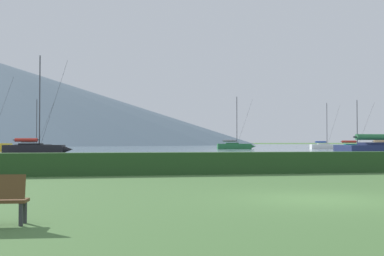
{
  "coord_description": "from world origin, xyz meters",
  "views": [
    {
      "loc": [
        -5.93,
        -12.79,
        1.56
      ],
      "look_at": [
        6.85,
        55.48,
        3.4
      ],
      "focal_mm": 47.51,
      "sensor_mm": 36.0,
      "label": 1
    }
  ],
  "objects": [
    {
      "name": "ground_plane",
      "position": [
        0.0,
        0.0,
        0.0
      ],
      "size": [
        1000.0,
        1000.0,
        0.0
      ],
      "primitive_type": "plane",
      "color": "#477038"
    },
    {
      "name": "harbor_water",
      "position": [
        0.0,
        137.0,
        0.0
      ],
      "size": [
        320.0,
        246.0,
        0.0
      ],
      "primitive_type": "cube",
      "color": "gray",
      "rests_on": "ground_plane"
    },
    {
      "name": "hedge_line",
      "position": [
        0.0,
        11.0,
        0.52
      ],
      "size": [
        80.0,
        1.2,
        1.04
      ],
      "primitive_type": "cube",
      "color": "#284C23",
      "rests_on": "ground_plane"
    },
    {
      "name": "sailboat_slip_0",
      "position": [
        -17.21,
        83.0,
        0.62
      ],
      "size": [
        7.5,
        2.53,
        9.22
      ],
      "rotation": [
        0.0,
        0.0,
        0.05
      ],
      "color": "black",
      "rests_on": "harbor_water"
    },
    {
      "name": "sailboat_slip_2",
      "position": [
        35.92,
        64.63,
        0.6
      ],
      "size": [
        7.35,
        2.94,
        8.41
      ],
      "rotation": [
        0.0,
        0.0,
        -0.13
      ],
      "color": "#19707A",
      "rests_on": "harbor_water"
    },
    {
      "name": "sailboat_slip_4",
      "position": [
        18.12,
        26.65,
        0.77
      ],
      "size": [
        9.32,
        3.46,
        12.18
      ],
      "rotation": [
        0.0,
        0.0,
        0.09
      ],
      "color": "navy",
      "rests_on": "harbor_water"
    },
    {
      "name": "sailboat_slip_5",
      "position": [
        41.45,
        87.41,
        0.58
      ],
      "size": [
        6.99,
        3.02,
        9.73
      ],
      "rotation": [
        0.0,
        0.0,
        -0.17
      ],
      "color": "white",
      "rests_on": "harbor_water"
    },
    {
      "name": "sailboat_slip_6",
      "position": [
        22.05,
        88.79,
        0.67
      ],
      "size": [
        8.17,
        3.44,
        10.82
      ],
      "rotation": [
        0.0,
        0.0,
        -0.16
      ],
      "color": "#236B38",
      "rests_on": "harbor_water"
    },
    {
      "name": "sailboat_slip_8",
      "position": [
        -13.45,
        52.41,
        0.71
      ],
      "size": [
        8.42,
        3.3,
        12.23
      ],
      "rotation": [
        0.0,
        0.0,
        -0.12
      ],
      "color": "black",
      "rests_on": "harbor_water"
    }
  ]
}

